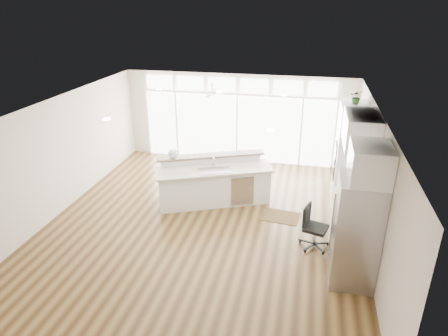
# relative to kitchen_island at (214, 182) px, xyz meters

# --- Properties ---
(floor) EXTENTS (7.00, 8.00, 0.02)m
(floor) POSITION_rel_kitchen_island_xyz_m (0.01, -0.98, -0.57)
(floor) COLOR #412B14
(floor) RESTS_ON ground
(ceiling) EXTENTS (7.00, 8.00, 0.02)m
(ceiling) POSITION_rel_kitchen_island_xyz_m (0.01, -0.98, 2.14)
(ceiling) COLOR white
(ceiling) RESTS_ON wall_back
(wall_back) EXTENTS (7.00, 0.04, 2.70)m
(wall_back) POSITION_rel_kitchen_island_xyz_m (0.01, 3.02, 0.79)
(wall_back) COLOR beige
(wall_back) RESTS_ON floor
(wall_front) EXTENTS (7.00, 0.04, 2.70)m
(wall_front) POSITION_rel_kitchen_island_xyz_m (0.01, -4.98, 0.79)
(wall_front) COLOR beige
(wall_front) RESTS_ON floor
(wall_left) EXTENTS (0.04, 8.00, 2.70)m
(wall_left) POSITION_rel_kitchen_island_xyz_m (-3.49, -0.98, 0.79)
(wall_left) COLOR beige
(wall_left) RESTS_ON floor
(wall_right) EXTENTS (0.04, 8.00, 2.70)m
(wall_right) POSITION_rel_kitchen_island_xyz_m (3.51, -0.98, 0.79)
(wall_right) COLOR beige
(wall_right) RESTS_ON floor
(glass_wall) EXTENTS (5.80, 0.06, 2.08)m
(glass_wall) POSITION_rel_kitchen_island_xyz_m (0.01, 2.96, 0.49)
(glass_wall) COLOR white
(glass_wall) RESTS_ON wall_back
(transom_row) EXTENTS (5.90, 0.06, 0.40)m
(transom_row) POSITION_rel_kitchen_island_xyz_m (0.01, 2.96, 1.82)
(transom_row) COLOR white
(transom_row) RESTS_ON wall_back
(desk_window) EXTENTS (0.04, 0.85, 0.85)m
(desk_window) POSITION_rel_kitchen_island_xyz_m (3.47, -0.68, 0.99)
(desk_window) COLOR white
(desk_window) RESTS_ON wall_right
(ceiling_fan) EXTENTS (1.16, 1.16, 0.32)m
(ceiling_fan) POSITION_rel_kitchen_island_xyz_m (-0.49, 1.82, 1.92)
(ceiling_fan) COLOR white
(ceiling_fan) RESTS_ON ceiling
(recessed_lights) EXTENTS (3.40, 3.00, 0.02)m
(recessed_lights) POSITION_rel_kitchen_island_xyz_m (0.01, -0.78, 2.12)
(recessed_lights) COLOR #EFE1CB
(recessed_lights) RESTS_ON ceiling
(oven_cabinet) EXTENTS (0.64, 1.20, 2.50)m
(oven_cabinet) POSITION_rel_kitchen_island_xyz_m (3.18, 0.82, 0.69)
(oven_cabinet) COLOR white
(oven_cabinet) RESTS_ON floor
(desk_nook) EXTENTS (0.72, 1.30, 0.76)m
(desk_nook) POSITION_rel_kitchen_island_xyz_m (3.14, -0.68, -0.18)
(desk_nook) COLOR white
(desk_nook) RESTS_ON floor
(upper_cabinets) EXTENTS (0.64, 1.30, 0.64)m
(upper_cabinets) POSITION_rel_kitchen_island_xyz_m (3.18, -0.68, 1.79)
(upper_cabinets) COLOR white
(upper_cabinets) RESTS_ON wall_right
(refrigerator) EXTENTS (0.76, 0.90, 2.00)m
(refrigerator) POSITION_rel_kitchen_island_xyz_m (3.12, -2.33, 0.44)
(refrigerator) COLOR #A5A5AA
(refrigerator) RESTS_ON floor
(fridge_cabinet) EXTENTS (0.64, 0.90, 0.60)m
(fridge_cabinet) POSITION_rel_kitchen_island_xyz_m (3.18, -2.33, 1.74)
(fridge_cabinet) COLOR white
(fridge_cabinet) RESTS_ON wall_right
(framed_photos) EXTENTS (0.06, 0.22, 0.80)m
(framed_photos) POSITION_rel_kitchen_island_xyz_m (3.47, -0.06, 0.84)
(framed_photos) COLOR black
(framed_photos) RESTS_ON wall_right
(kitchen_island) EXTENTS (3.01, 2.11, 1.12)m
(kitchen_island) POSITION_rel_kitchen_island_xyz_m (0.00, 0.00, 0.00)
(kitchen_island) COLOR white
(kitchen_island) RESTS_ON floor
(rug) EXTENTS (0.95, 0.74, 0.01)m
(rug) POSITION_rel_kitchen_island_xyz_m (1.69, -0.36, -0.55)
(rug) COLOR #342010
(rug) RESTS_ON floor
(office_chair) EXTENTS (0.58, 0.55, 0.90)m
(office_chair) POSITION_rel_kitchen_island_xyz_m (2.48, -1.45, -0.11)
(office_chair) COLOR black
(office_chair) RESTS_ON floor
(fishbowl) EXTENTS (0.30, 0.30, 0.24)m
(fishbowl) POSITION_rel_kitchen_island_xyz_m (-1.03, -0.01, 0.68)
(fishbowl) COLOR silver
(fishbowl) RESTS_ON kitchen_island
(monitor) EXTENTS (0.14, 0.47, 0.39)m
(monitor) POSITION_rel_kitchen_island_xyz_m (3.06, -0.68, 0.39)
(monitor) COLOR black
(monitor) RESTS_ON desk_nook
(keyboard) EXTENTS (0.15, 0.35, 0.02)m
(keyboard) POSITION_rel_kitchen_island_xyz_m (2.89, -0.68, 0.21)
(keyboard) COLOR white
(keyboard) RESTS_ON desk_nook
(potted_plant) EXTENTS (0.34, 0.37, 0.26)m
(potted_plant) POSITION_rel_kitchen_island_xyz_m (3.18, 0.82, 2.07)
(potted_plant) COLOR #275123
(potted_plant) RESTS_ON oven_cabinet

